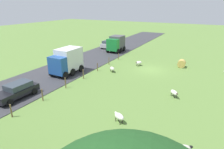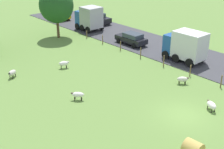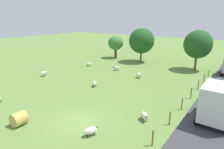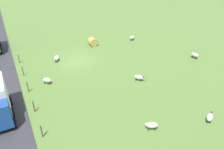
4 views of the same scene
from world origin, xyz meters
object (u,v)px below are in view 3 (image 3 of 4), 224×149
Objects in this scene: sheep_1 at (139,75)px; truck_2 at (217,102)px; sheep_4 at (95,83)px; tree_2 at (116,43)px; car_0 at (224,86)px; sheep_6 at (44,73)px; tree_0 at (142,41)px; sheep_0 at (116,68)px; sheep_3 at (144,115)px; hay_bale_0 at (19,119)px; tree_1 at (198,44)px; sheep_7 at (91,130)px; sheep_2 at (89,64)px.

truck_2 reaches higher than sheep_1.
sheep_4 is 0.22× the size of tree_2.
sheep_1 is 0.23× the size of tree_2.
car_0 is at bearing 4.60° from sheep_1.
car_0 is at bearing 20.66° from sheep_6.
tree_0 is at bearing -2.72° from tree_2.
sheep_0 reaches higher than sheep_3.
sheep_0 is at bearing 133.27° from sheep_3.
hay_bale_0 reaches higher than sheep_0.
sheep_7 is at bearing -93.72° from tree_1.
car_0 is at bearing -29.74° from tree_0.
sheep_2 is 24.55m from truck_2.
sheep_6 reaches higher than sheep_4.
tree_2 reaches higher than sheep_1.
tree_0 is at bearing 118.48° from sheep_3.
sheep_6 reaches higher than sheep_1.
hay_bale_0 is at bearing -105.45° from tree_1.
car_0 is (14.37, 7.78, 0.34)m from sheep_4.
sheep_6 is 0.17× the size of tree_0.
sheep_1 reaches higher than sheep_7.
sheep_0 is 17.09m from sheep_3.
sheep_4 is at bearing -43.34° from sheep_2.
tree_1 is (18.44, 18.27, 3.99)m from sheep_6.
sheep_3 is 21.54m from tree_1.
car_0 is at bearing 28.42° from sheep_4.
sheep_6 reaches higher than sheep_7.
sheep_1 is 18.16m from hay_bale_0.
sheep_7 is 0.18× the size of tree_0.
sheep_6 is 24.33m from truck_2.
hay_bale_0 is 29.53m from tree_1.
truck_2 is at bearing -46.58° from tree_0.
sheep_7 is 30.78m from tree_2.
sheep_7 is 11.22m from truck_2.
sheep_2 is 19.90m from tree_1.
sheep_0 is at bearing 52.36° from sheep_6.
truck_2 reaches higher than sheep_2.
sheep_0 is 0.27× the size of car_0.
tree_1 is at bearing 86.28° from sheep_7.
tree_2 is at bearing 130.21° from sheep_3.
sheep_6 is at bearing -97.85° from sheep_2.
sheep_1 is 15.03m from sheep_6.
sheep_6 is 20.24m from tree_0.
sheep_3 is at bearing 39.87° from hay_bale_0.
sheep_4 is 11.32m from sheep_7.
sheep_1 is 0.17× the size of tree_1.
sheep_0 is 0.95× the size of sheep_2.
tree_2 is at bearing 178.61° from tree_1.
tree_0 reaches higher than tree_2.
sheep_6 reaches higher than sheep_0.
tree_0 is at bearing 133.42° from truck_2.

